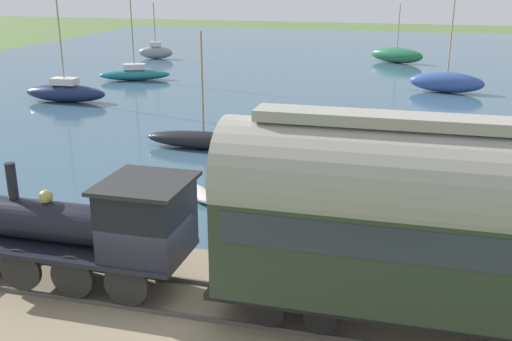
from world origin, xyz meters
TOP-DOWN VIEW (x-y plane):
  - ground_plane at (0.00, 0.00)m, footprint 200.00×200.00m
  - harbor_water at (43.79, 0.00)m, footprint 80.00×80.00m
  - rail_embankment at (0.68, 0.00)m, footprint 5.63×56.00m
  - steam_locomotive at (0.68, 1.34)m, footprint 2.21×5.85m
  - passenger_coach at (0.68, -6.38)m, footprint 2.55×9.52m
  - sailboat_gray at (45.46, 19.98)m, footprint 1.60×3.64m
  - sailboat_black at (15.05, 3.92)m, footprint 1.22×5.94m
  - sailboat_green at (48.69, -3.93)m, footprint 3.53×5.55m
  - sailboat_teal at (32.74, 16.17)m, footprint 3.31×5.76m
  - sailboat_navy at (23.55, 16.79)m, footprint 1.90×5.78m
  - sailboat_blue at (33.69, -8.08)m, footprint 2.17×5.40m
  - rowboat_mid_harbor at (8.02, -3.47)m, footprint 2.15×2.56m
  - rowboat_off_pier at (8.51, 1.81)m, footprint 2.24×2.23m

SIDE VIEW (x-z plane):
  - ground_plane at x=0.00m, z-range 0.00..0.00m
  - harbor_water at x=43.79m, z-range 0.00..0.01m
  - rail_embankment at x=0.68m, z-range -0.06..0.48m
  - rowboat_off_pier at x=8.51m, z-range 0.01..0.42m
  - rowboat_mid_harbor at x=8.02m, z-range 0.01..0.53m
  - sailboat_black at x=15.05m, z-range -2.38..3.30m
  - sailboat_teal at x=32.74m, z-range -3.97..5.07m
  - sailboat_navy at x=23.55m, z-range -3.26..4.58m
  - sailboat_gray at x=45.46m, z-range -2.08..3.48m
  - sailboat_green at x=48.69m, z-range -2.04..3.54m
  - sailboat_blue at x=33.69m, z-range -2.52..4.02m
  - steam_locomotive at x=0.68m, z-range 0.67..3.74m
  - passenger_coach at x=0.68m, z-range 0.76..5.64m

